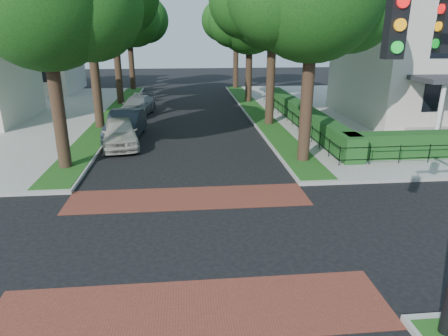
{
  "coord_description": "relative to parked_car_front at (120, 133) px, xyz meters",
  "views": [
    {
      "loc": [
        -0.01,
        -10.73,
        5.95
      ],
      "look_at": [
        1.22,
        1.92,
        1.6
      ],
      "focal_mm": 32.0,
      "sensor_mm": 36.0,
      "label": 1
    }
  ],
  "objects": [
    {
      "name": "house_left_far",
      "position": [
        -11.89,
        21.24,
        4.26
      ],
      "size": [
        10.0,
        9.0,
        10.14
      ],
      "color": "beige",
      "rests_on": "sidewalk_nw"
    },
    {
      "name": "parked_car_middle",
      "position": [
        0.07,
        1.76,
        0.03
      ],
      "size": [
        2.02,
        5.05,
        1.63
      ],
      "primitive_type": "imported",
      "rotation": [
        0.0,
        0.0,
        -0.06
      ],
      "color": "#1E262D",
      "rests_on": "ground"
    },
    {
      "name": "sidewalk_ne",
      "position": [
        23.1,
        8.24,
        -0.71
      ],
      "size": [
        30.0,
        30.0,
        0.15
      ],
      "primitive_type": "cube",
      "color": "gray",
      "rests_on": "ground"
    },
    {
      "name": "ground",
      "position": [
        3.6,
        -10.76,
        -0.78
      ],
      "size": [
        120.0,
        120.0,
        0.0
      ],
      "primitive_type": "plane",
      "color": "black",
      "rests_on": "ground"
    },
    {
      "name": "parked_car_front",
      "position": [
        0.0,
        0.0,
        0.0
      ],
      "size": [
        2.61,
        4.84,
        1.56
      ],
      "primitive_type": "imported",
      "rotation": [
        0.0,
        0.0,
        0.17
      ],
      "color": "beige",
      "rests_on": "ground"
    },
    {
      "name": "house_victorian",
      "position": [
        21.11,
        5.16,
        5.24
      ],
      "size": [
        13.0,
        13.05,
        12.48
      ],
      "color": "beige",
      "rests_on": "sidewalk_ne"
    },
    {
      "name": "tree_right_far",
      "position": [
        9.2,
        13.47,
        6.12
      ],
      "size": [
        7.25,
        6.23,
        9.74
      ],
      "color": "black",
      "rests_on": "sidewalk_ne"
    },
    {
      "name": "hedge_main_road",
      "position": [
        11.3,
        4.24,
        -0.03
      ],
      "size": [
        1.0,
        18.0,
        1.2
      ],
      "primitive_type": "cube",
      "color": "#174116",
      "rests_on": "sidewalk_ne"
    },
    {
      "name": "grass_strip_ne",
      "position": [
        9.0,
        8.34,
        -0.62
      ],
      "size": [
        1.6,
        29.8,
        0.02
      ],
      "primitive_type": "cube",
      "color": "#163E11",
      "rests_on": "sidewalk_ne"
    },
    {
      "name": "tree_left_far",
      "position": [
        -1.8,
        13.46,
        6.34
      ],
      "size": [
        7.0,
        6.02,
        9.86
      ],
      "color": "black",
      "rests_on": "sidewalk_nw"
    },
    {
      "name": "tree_left_back",
      "position": [
        -1.8,
        22.48,
        6.63
      ],
      "size": [
        7.75,
        6.66,
        10.44
      ],
      "color": "black",
      "rests_on": "sidewalk_nw"
    },
    {
      "name": "tree_right_back",
      "position": [
        9.2,
        22.47,
        6.48
      ],
      "size": [
        7.5,
        6.45,
        10.2
      ],
      "color": "black",
      "rests_on": "sidewalk_ne"
    },
    {
      "name": "grass_strip_nw",
      "position": [
        -1.8,
        8.34,
        -0.62
      ],
      "size": [
        1.6,
        29.8,
        0.02
      ],
      "primitive_type": "cube",
      "color": "#163E11",
      "rests_on": "sidewalk_nw"
    },
    {
      "name": "crosswalk_near",
      "position": [
        3.6,
        -13.96,
        -0.78
      ],
      "size": [
        9.0,
        2.2,
        0.01
      ],
      "primitive_type": "cube",
      "color": "brown",
      "rests_on": "ground"
    },
    {
      "name": "crosswalk_far",
      "position": [
        3.6,
        -7.56,
        -0.78
      ],
      "size": [
        9.0,
        2.2,
        0.01
      ],
      "primitive_type": "cube",
      "color": "brown",
      "rests_on": "ground"
    },
    {
      "name": "parked_car_rear",
      "position": [
        0.0,
        8.76,
        -0.09
      ],
      "size": [
        2.68,
        5.05,
        1.39
      ],
      "primitive_type": "imported",
      "rotation": [
        0.0,
        0.0,
        -0.16
      ],
      "color": "gray",
      "rests_on": "ground"
    },
    {
      "name": "fence_main_road",
      "position": [
        10.5,
        4.24,
        -0.18
      ],
      "size": [
        0.06,
        18.0,
        0.9
      ],
      "primitive_type": null,
      "color": "black",
      "rests_on": "sidewalk_ne"
    }
  ]
}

